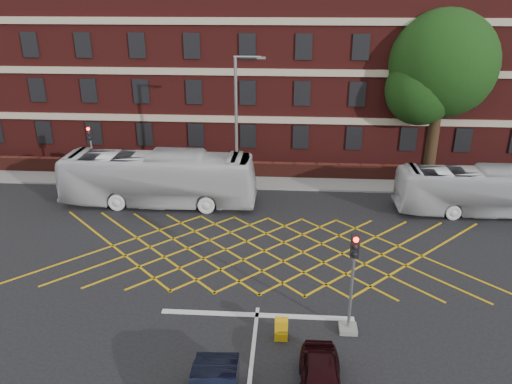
# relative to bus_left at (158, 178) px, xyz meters

# --- Properties ---
(ground) EXTENTS (120.00, 120.00, 0.00)m
(ground) POSITION_rel_bus_left_xyz_m (6.89, -7.76, -1.68)
(ground) COLOR black
(ground) RESTS_ON ground
(victorian_building) EXTENTS (51.00, 12.17, 20.40)m
(victorian_building) POSITION_rel_bus_left_xyz_m (7.14, 14.24, 6.16)
(victorian_building) COLOR #511614
(victorian_building) RESTS_ON ground
(boundary_wall) EXTENTS (56.00, 0.50, 1.10)m
(boundary_wall) POSITION_rel_bus_left_xyz_m (6.89, 5.24, -1.13)
(boundary_wall) COLOR #491913
(boundary_wall) RESTS_ON ground
(far_pavement) EXTENTS (60.00, 3.00, 0.12)m
(far_pavement) POSITION_rel_bus_left_xyz_m (6.89, 4.24, -1.62)
(far_pavement) COLOR slate
(far_pavement) RESTS_ON ground
(box_junction_hatching) EXTENTS (8.22, 8.22, 0.02)m
(box_junction_hatching) POSITION_rel_bus_left_xyz_m (6.89, -5.76, -1.67)
(box_junction_hatching) COLOR #CC990C
(box_junction_hatching) RESTS_ON ground
(stop_line) EXTENTS (8.00, 0.30, 0.02)m
(stop_line) POSITION_rel_bus_left_xyz_m (6.89, -11.26, -1.67)
(stop_line) COLOR silver
(stop_line) RESTS_ON ground
(bus_left) EXTENTS (12.07, 2.93, 3.36)m
(bus_left) POSITION_rel_bus_left_xyz_m (0.00, 0.00, 0.00)
(bus_left) COLOR silver
(bus_left) RESTS_ON ground
(bus_right) EXTENTS (10.31, 2.51, 2.86)m
(bus_right) POSITION_rel_bus_left_xyz_m (19.69, -0.10, -0.25)
(bus_right) COLOR silver
(bus_right) RESTS_ON ground
(car_maroon) EXTENTS (1.42, 3.52, 1.20)m
(car_maroon) POSITION_rel_bus_left_xyz_m (9.29, -15.45, -1.08)
(car_maroon) COLOR black
(car_maroon) RESTS_ON ground
(deciduous_tree) EXTENTS (7.77, 7.60, 11.50)m
(deciduous_tree) POSITION_rel_bus_left_xyz_m (18.62, 8.25, 5.48)
(deciduous_tree) COLOR black
(deciduous_tree) RESTS_ON ground
(traffic_light_near) EXTENTS (0.70, 0.70, 4.27)m
(traffic_light_near) POSITION_rel_bus_left_xyz_m (10.55, -12.03, 0.09)
(traffic_light_near) COLOR slate
(traffic_light_near) RESTS_ON ground
(traffic_light_far) EXTENTS (0.70, 0.70, 4.27)m
(traffic_light_far) POSITION_rel_bus_left_xyz_m (-5.06, 2.47, 0.09)
(traffic_light_far) COLOR slate
(traffic_light_far) RESTS_ON ground
(street_lamp) EXTENTS (2.25, 1.00, 9.01)m
(street_lamp) POSITION_rel_bus_left_xyz_m (4.87, 0.92, 1.43)
(street_lamp) COLOR slate
(street_lamp) RESTS_ON ground
(direction_signs) EXTENTS (1.10, 0.16, 2.20)m
(direction_signs) POSITION_rel_bus_left_xyz_m (-5.96, 4.32, -0.30)
(direction_signs) COLOR gray
(direction_signs) RESTS_ON ground
(utility_cabinet) EXTENTS (0.50, 0.36, 0.90)m
(utility_cabinet) POSITION_rel_bus_left_xyz_m (7.92, -12.70, -1.23)
(utility_cabinet) COLOR #D59C0C
(utility_cabinet) RESTS_ON ground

